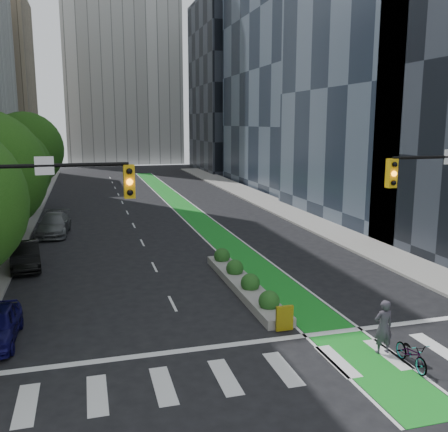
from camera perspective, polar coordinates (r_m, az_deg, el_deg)
ground at (r=18.28m, az=5.51°, el=-15.60°), size 160.00×160.00×0.00m
sidewalk_left at (r=41.44m, az=-23.32°, el=-1.34°), size 3.60×90.00×0.15m
sidewalk_right at (r=44.74m, az=8.13°, el=0.26°), size 3.60×90.00×0.15m
bike_lane_paint at (r=46.84m, az=-4.28°, el=0.72°), size 2.20×70.00×0.01m
building_glass_far at (r=67.29m, az=9.02°, el=21.62°), size 14.00×24.00×42.00m
building_dark_end at (r=87.42m, az=1.80°, el=14.55°), size 14.00×18.00×28.00m
tree_midfar at (r=37.71m, az=-23.24°, el=5.05°), size 5.60×5.60×7.76m
tree_far at (r=47.57m, az=-21.77°, el=7.05°), size 6.60×6.60×9.00m
median_planter at (r=24.66m, az=2.23°, el=-7.53°), size 1.20×10.26×1.10m
bicycle at (r=18.38m, az=20.64°, el=-14.49°), size 0.74×1.82×0.94m
cyclist at (r=18.84m, az=17.75°, el=-11.96°), size 0.72×0.48×1.97m
parked_car_left_mid at (r=30.15m, az=-21.80°, el=-4.22°), size 2.06×4.56×1.45m
parked_car_left_far at (r=38.31m, az=-18.90°, el=-0.92°), size 2.50×5.36×1.51m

